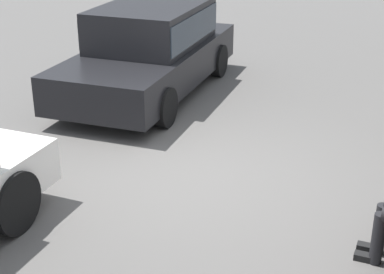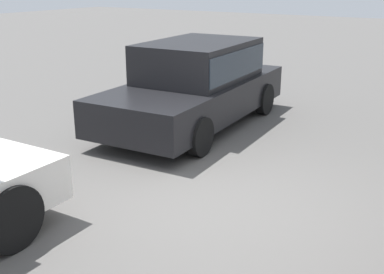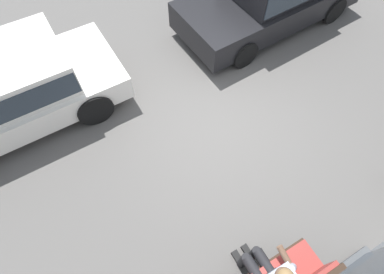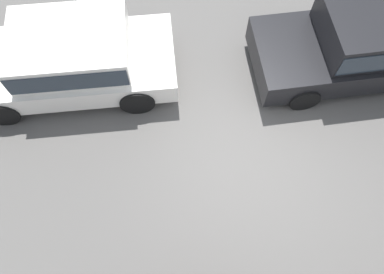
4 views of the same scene
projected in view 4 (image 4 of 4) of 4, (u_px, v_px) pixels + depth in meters
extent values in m
plane|color=#565451|center=(243.00, 159.00, 7.23)|extent=(60.00, 60.00, 0.00)
cube|color=black|center=(361.00, 49.00, 7.67)|extent=(4.51, 2.06, 0.61)
cube|color=black|center=(384.00, 27.00, 7.09)|extent=(2.38, 1.72, 0.69)
cube|color=#28333D|center=(384.00, 27.00, 7.09)|extent=(2.34, 1.75, 0.48)
cylinder|color=black|center=(304.00, 99.00, 7.44)|extent=(0.63, 0.22, 0.62)
cylinder|color=black|center=(284.00, 32.00, 8.16)|extent=(0.63, 0.22, 0.62)
cube|color=white|center=(69.00, 65.00, 7.54)|extent=(4.29, 1.95, 0.51)
cube|color=white|center=(69.00, 46.00, 7.03)|extent=(2.25, 1.68, 0.63)
cube|color=#28333D|center=(69.00, 46.00, 7.03)|extent=(2.21, 1.71, 0.44)
cylinder|color=black|center=(2.00, 113.00, 7.26)|extent=(0.70, 0.20, 0.70)
cylinder|color=black|center=(11.00, 41.00, 8.00)|extent=(0.70, 0.20, 0.70)
cylinder|color=black|center=(137.00, 101.00, 7.37)|extent=(0.70, 0.20, 0.70)
cylinder|color=black|center=(134.00, 31.00, 8.12)|extent=(0.70, 0.20, 0.70)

